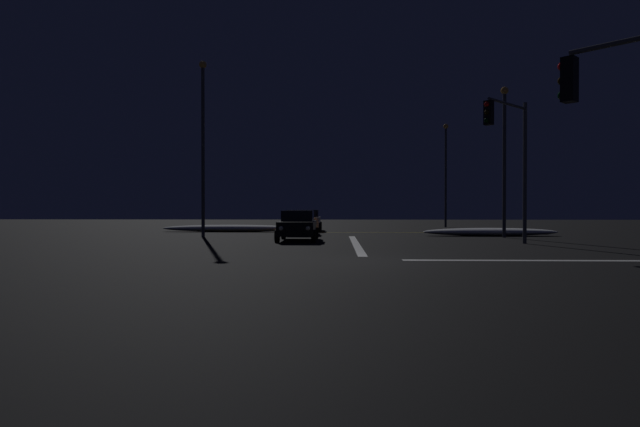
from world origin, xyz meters
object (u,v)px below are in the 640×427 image
traffic_signal_ne (511,145)px  streetlamp_right_near (504,150)px  sedan_black (298,225)px  sedan_orange (300,222)px  streetlamp_left_near (203,137)px  sedan_silver (308,220)px  streetlamp_right_far (446,168)px

traffic_signal_ne → streetlamp_right_near: streetlamp_right_near is taller
sedan_black → traffic_signal_ne: bearing=-16.5°
sedan_orange → streetlamp_right_near: streetlamp_right_near is taller
traffic_signal_ne → streetlamp_left_near: (-15.85, 6.20, 1.30)m
sedan_black → sedan_orange: size_ratio=1.00×
sedan_orange → sedan_silver: same height
streetlamp_right_far → sedan_orange: bearing=-133.2°
streetlamp_right_near → sedan_black: bearing=-164.6°
traffic_signal_ne → streetlamp_right_near: (1.70, 6.20, 0.45)m
streetlamp_left_near → sedan_orange: bearing=30.0°
streetlamp_right_far → streetlamp_right_near: (0.00, -16.00, -0.25)m
streetlamp_left_near → streetlamp_right_near: 17.57m
sedan_black → sedan_orange: (-0.34, 6.39, 0.00)m
sedan_silver → streetlamp_right_near: size_ratio=0.50×
streetlamp_left_near → streetlamp_right_far: streetlamp_left_near is taller
streetlamp_left_near → traffic_signal_ne: bearing=-21.4°
sedan_silver → streetlamp_right_near: bearing=-35.2°
traffic_signal_ne → streetlamp_right_far: (1.70, 22.20, 0.69)m
sedan_silver → traffic_signal_ne: 18.15m
traffic_signal_ne → streetlamp_right_far: size_ratio=0.73×
streetlamp_left_near → streetlamp_right_near: (17.55, 0.00, -0.85)m
sedan_orange → streetlamp_left_near: bearing=-150.0°
sedan_orange → sedan_silver: bearing=87.7°
streetlamp_right_near → traffic_signal_ne: bearing=-105.3°
sedan_black → streetlamp_right_near: streetlamp_right_near is taller
sedan_silver → traffic_signal_ne: bearing=-55.1°
sedan_orange → streetlamp_left_near: 8.12m
sedan_orange → streetlamp_left_near: size_ratio=0.42×
sedan_black → streetlamp_left_near: 8.38m
sedan_orange → streetlamp_right_far: 18.17m
streetlamp_left_near → streetlamp_right_near: bearing=0.0°
sedan_orange → traffic_signal_ne: bearing=-42.1°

